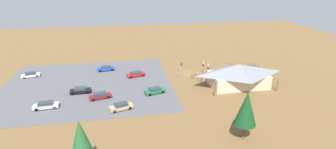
{
  "coord_description": "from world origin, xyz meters",
  "views": [
    {
      "loc": [
        18.1,
        63.71,
        24.5
      ],
      "look_at": [
        6.62,
        2.7,
        1.2
      ],
      "focal_mm": 27.67,
      "sensor_mm": 36.0,
      "label": 1
    }
  ],
  "objects_px": {
    "visitor_near_lot": "(208,66)",
    "bicycle_silver_yard_right": "(241,64)",
    "bicycle_green_back_row": "(237,66)",
    "car_red_back_corner": "(136,74)",
    "car_blue_end_stall": "(106,68)",
    "pine_far_east": "(81,140)",
    "car_white_near_entry": "(31,75)",
    "car_silver_by_curb": "(46,105)",
    "car_maroon_aisle_side": "(100,96)",
    "visitor_by_pavilion": "(215,72)",
    "bicycle_purple_yard_left": "(209,74)",
    "bicycle_teal_edge_north": "(256,67)",
    "visitor_at_bikes": "(203,64)",
    "trash_bin": "(182,64)",
    "car_green_mid_lot": "(155,91)",
    "car_black_front_row": "(81,90)",
    "car_tan_second_row": "(121,106)",
    "bike_pavilion": "(239,74)",
    "pine_west": "(246,108)",
    "bicycle_orange_yard_front": "(245,70)",
    "lot_sign": "(178,72)",
    "bicycle_black_near_porch": "(194,75)",
    "bicycle_yellow_edge_south": "(193,77)",
    "bicycle_red_mid_cluster": "(231,65)"
  },
  "relations": [
    {
      "from": "car_black_front_row",
      "to": "car_red_back_corner",
      "type": "bearing_deg",
      "value": -147.67
    },
    {
      "from": "bicycle_orange_yard_front",
      "to": "car_black_front_row",
      "type": "bearing_deg",
      "value": 8.58
    },
    {
      "from": "car_maroon_aisle_side",
      "to": "visitor_by_pavilion",
      "type": "height_order",
      "value": "visitor_by_pavilion"
    },
    {
      "from": "car_maroon_aisle_side",
      "to": "pine_far_east",
      "type": "bearing_deg",
      "value": 87.96
    },
    {
      "from": "lot_sign",
      "to": "car_red_back_corner",
      "type": "height_order",
      "value": "lot_sign"
    },
    {
      "from": "bicycle_red_mid_cluster",
      "to": "bicycle_silver_yard_right",
      "type": "bearing_deg",
      "value": 173.88
    },
    {
      "from": "bicycle_orange_yard_front",
      "to": "bicycle_purple_yard_left",
      "type": "relative_size",
      "value": 1.15
    },
    {
      "from": "bicycle_black_near_porch",
      "to": "car_maroon_aisle_side",
      "type": "xyz_separation_m",
      "value": [
        23.63,
        9.43,
        0.38
      ]
    },
    {
      "from": "visitor_near_lot",
      "to": "bicycle_silver_yard_right",
      "type": "bearing_deg",
      "value": -172.43
    },
    {
      "from": "car_red_back_corner",
      "to": "visitor_at_bikes",
      "type": "distance_m",
      "value": 20.57
    },
    {
      "from": "bike_pavilion",
      "to": "bicycle_silver_yard_right",
      "type": "relative_size",
      "value": 8.76
    },
    {
      "from": "car_blue_end_stall",
      "to": "car_white_near_entry",
      "type": "height_order",
      "value": "same"
    },
    {
      "from": "trash_bin",
      "to": "bicycle_green_back_row",
      "type": "distance_m",
      "value": 16.16
    },
    {
      "from": "trash_bin",
      "to": "visitor_at_bikes",
      "type": "relative_size",
      "value": 0.52
    },
    {
      "from": "car_blue_end_stall",
      "to": "car_tan_second_row",
      "type": "xyz_separation_m",
      "value": [
        -3.79,
        24.04,
        0.02
      ]
    },
    {
      "from": "bike_pavilion",
      "to": "car_black_front_row",
      "type": "relative_size",
      "value": 3.3
    },
    {
      "from": "bicycle_red_mid_cluster",
      "to": "car_white_near_entry",
      "type": "relative_size",
      "value": 0.36
    },
    {
      "from": "car_red_back_corner",
      "to": "visitor_at_bikes",
      "type": "height_order",
      "value": "visitor_at_bikes"
    },
    {
      "from": "lot_sign",
      "to": "bicycle_red_mid_cluster",
      "type": "xyz_separation_m",
      "value": [
        -17.31,
        -6.14,
        -1.03
      ]
    },
    {
      "from": "bicycle_purple_yard_left",
      "to": "car_white_near_entry",
      "type": "distance_m",
      "value": 46.84
    },
    {
      "from": "car_white_near_entry",
      "to": "visitor_by_pavilion",
      "type": "bearing_deg",
      "value": 171.66
    },
    {
      "from": "car_green_mid_lot",
      "to": "visitor_at_bikes",
      "type": "height_order",
      "value": "visitor_at_bikes"
    },
    {
      "from": "bicycle_orange_yard_front",
      "to": "car_red_back_corner",
      "type": "distance_m",
      "value": 30.11
    },
    {
      "from": "car_red_back_corner",
      "to": "car_blue_end_stall",
      "type": "height_order",
      "value": "car_blue_end_stall"
    },
    {
      "from": "visitor_near_lot",
      "to": "bicycle_green_back_row",
      "type": "bearing_deg",
      "value": 178.43
    },
    {
      "from": "pine_west",
      "to": "bicycle_purple_yard_left",
      "type": "relative_size",
      "value": 5.76
    },
    {
      "from": "bicycle_silver_yard_right",
      "to": "car_blue_end_stall",
      "type": "relative_size",
      "value": 0.36
    },
    {
      "from": "bicycle_silver_yard_right",
      "to": "visitor_near_lot",
      "type": "distance_m",
      "value": 10.62
    },
    {
      "from": "bicycle_orange_yard_front",
      "to": "car_maroon_aisle_side",
      "type": "distance_m",
      "value": 39.88
    },
    {
      "from": "trash_bin",
      "to": "car_green_mid_lot",
      "type": "relative_size",
      "value": 0.18
    },
    {
      "from": "car_tan_second_row",
      "to": "car_silver_by_curb",
      "type": "bearing_deg",
      "value": -12.74
    },
    {
      "from": "bicycle_green_back_row",
      "to": "bicycle_silver_yard_right",
      "type": "height_order",
      "value": "bicycle_silver_yard_right"
    },
    {
      "from": "bicycle_silver_yard_right",
      "to": "bicycle_teal_edge_north",
      "type": "relative_size",
      "value": 1.13
    },
    {
      "from": "lot_sign",
      "to": "car_silver_by_curb",
      "type": "relative_size",
      "value": 0.45
    },
    {
      "from": "bike_pavilion",
      "to": "car_maroon_aisle_side",
      "type": "xyz_separation_m",
      "value": [
        32.12,
        1.09,
        -2.24
      ]
    },
    {
      "from": "bicycle_green_back_row",
      "to": "car_maroon_aisle_side",
      "type": "xyz_separation_m",
      "value": [
        37.83,
        13.66,
        0.34
      ]
    },
    {
      "from": "car_silver_by_curb",
      "to": "car_maroon_aisle_side",
      "type": "bearing_deg",
      "value": -165.7
    },
    {
      "from": "car_tan_second_row",
      "to": "visitor_at_bikes",
      "type": "xyz_separation_m",
      "value": [
        -24.19,
        -22.52,
        0.16
      ]
    },
    {
      "from": "lot_sign",
      "to": "visitor_near_lot",
      "type": "bearing_deg",
      "value": -155.53
    },
    {
      "from": "pine_far_east",
      "to": "bicycle_green_back_row",
      "type": "height_order",
      "value": "pine_far_east"
    },
    {
      "from": "bicycle_silver_yard_right",
      "to": "visitor_at_bikes",
      "type": "bearing_deg",
      "value": -6.55
    },
    {
      "from": "car_red_back_corner",
      "to": "visitor_near_lot",
      "type": "relative_size",
      "value": 2.81
    },
    {
      "from": "visitor_at_bikes",
      "to": "pine_far_east",
      "type": "bearing_deg",
      "value": 53.1
    },
    {
      "from": "pine_west",
      "to": "car_black_front_row",
      "type": "distance_m",
      "value": 36.69
    },
    {
      "from": "pine_far_east",
      "to": "bicycle_purple_yard_left",
      "type": "height_order",
      "value": "pine_far_east"
    },
    {
      "from": "bike_pavilion",
      "to": "car_white_near_entry",
      "type": "bearing_deg",
      "value": -16.9
    },
    {
      "from": "visitor_by_pavilion",
      "to": "car_black_front_row",
      "type": "bearing_deg",
      "value": 9.62
    },
    {
      "from": "bicycle_yellow_edge_south",
      "to": "visitor_at_bikes",
      "type": "relative_size",
      "value": 0.91
    },
    {
      "from": "bicycle_yellow_edge_south",
      "to": "car_blue_end_stall",
      "type": "relative_size",
      "value": 0.33
    },
    {
      "from": "car_black_front_row",
      "to": "car_blue_end_stall",
      "type": "height_order",
      "value": "car_black_front_row"
    }
  ]
}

